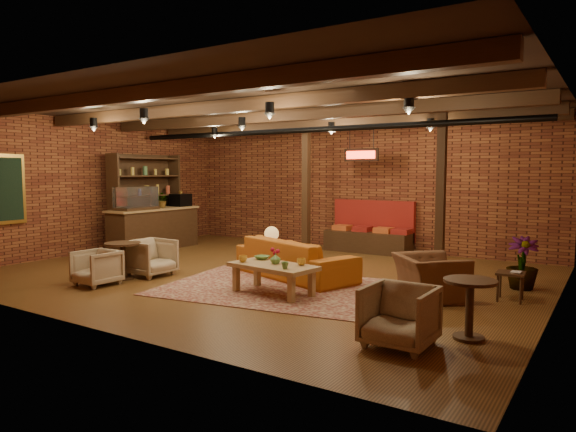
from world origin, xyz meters
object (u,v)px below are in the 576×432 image
Objects in this scene: side_table_lamp at (272,237)px; plant_tall at (524,210)px; armchair_right at (430,270)px; round_table_right at (470,299)px; armchair_a at (151,256)px; round_table_left at (123,254)px; armchair_b at (97,266)px; side_table_book at (511,274)px; coffee_table at (273,268)px; armchair_far at (399,313)px; sofa at (295,258)px.

side_table_lamp is 0.34× the size of plant_tall.
armchair_right is 1.92m from round_table_right.
armchair_a is 0.29× the size of plant_tall.
armchair_b is at bearing -87.51° from round_table_left.
side_table_book is at bearing 25.78° from armchair_b.
coffee_table is at bearing -142.27° from plant_tall.
side_table_lamp is 2.79m from round_table_left.
armchair_far is at bearing 147.59° from armchair_right.
side_table_lamp is 3.23m from armchair_b.
armchair_right is 0.39× the size of plant_tall.
coffee_table is 3.25m from round_table_right.
plant_tall reaches higher than armchair_right.
armchair_b is at bearing 71.26° from armchair_right.
coffee_table is 4.27m from plant_tall.
round_table_left is 5.60m from armchair_far.
armchair_a is 0.74× the size of armchair_right.
round_table_right is at bearing -25.92° from side_table_lamp.
armchair_b is at bearing -174.99° from round_table_right.
armchair_right is at bearing -153.29° from side_table_book.
plant_tall is (6.24, 3.68, 0.98)m from armchair_b.
armchair_far is (0.38, -2.33, -0.07)m from armchair_right.
round_table_right reaches higher than side_table_book.
round_table_right is (4.25, -2.06, -0.21)m from side_table_lamp.
coffee_table reaches higher than sofa.
round_table_right is at bearing 169.10° from armchair_right.
side_table_book is (6.04, 1.65, 0.03)m from armchair_a.
armchair_b is 0.95× the size of round_table_right.
plant_tall is at bearing 88.70° from side_table_book.
side_table_book is at bearing -105.04° from armchair_right.
round_table_left is at bearing 54.03° from sofa.
round_table_left is at bearing -169.70° from coffee_table.
coffee_table reaches higher than round_table_left.
side_table_book is at bearing -155.89° from sofa.
side_table_book is 0.17× the size of plant_tall.
armchair_right is at bearing -75.65° from armchair_a.
round_table_left is 0.88× the size of armchair_a.
side_table_lamp is 2.31m from armchair_a.
coffee_table is at bearing -153.97° from side_table_book.
side_table_book is at bearing 26.03° from coffee_table.
plant_tall reaches higher than armchair_far.
round_table_left is 6.16m from round_table_right.
armchair_b is 5.53m from armchair_far.
side_table_lamp is 1.34× the size of round_table_left.
armchair_b is 6.16m from round_table_right.
armchair_far is at bearing -37.02° from side_table_lamp.
armchair_far is at bearing 158.48° from sofa.
side_table_book is 2.95m from armchair_far.
plant_tall is (6.06, 2.61, 0.94)m from armchair_a.
sofa is 3.51× the size of round_table_right.
plant_tall is (6.26, 3.09, 0.87)m from round_table_left.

